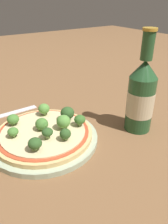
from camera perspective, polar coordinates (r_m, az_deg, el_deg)
name	(u,v)px	position (r m, az deg, el deg)	size (l,w,h in m)	color
ground_plane	(48,144)	(0.50, -9.34, -8.33)	(3.00, 3.00, 0.00)	brown
plate	(46,138)	(0.51, -9.81, -6.60)	(0.24, 0.24, 0.01)	#A3B293
pizza	(45,133)	(0.50, -10.12, -5.31)	(0.22, 0.22, 0.01)	tan
broccoli_floret_0	(67,113)	(0.52, -4.37, -0.28)	(0.03, 0.03, 0.03)	#89A866
broccoli_floret_1	(80,120)	(0.50, -1.10, -2.00)	(0.03, 0.03, 0.03)	#89A866
broccoli_floret_2	(13,132)	(0.48, -18.07, -4.95)	(0.02, 0.02, 0.02)	#89A866
broccoli_floret_3	(64,122)	(0.48, -5.23, -2.60)	(0.03, 0.03, 0.03)	#89A866
broccoli_floret_4	(65,134)	(0.45, -4.90, -5.73)	(0.02, 0.02, 0.03)	#89A866
broccoli_floret_5	(41,124)	(0.49, -11.28, -3.20)	(0.03, 0.03, 0.03)	#89A866
broccoli_floret_6	(44,109)	(0.55, -10.42, 0.84)	(0.03, 0.03, 0.03)	#89A866
broccoli_floret_7	(35,143)	(0.43, -12.69, -8.02)	(0.03, 0.03, 0.03)	#89A866
broccoli_floret_8	(47,132)	(0.46, -9.55, -5.25)	(0.02, 0.02, 0.03)	#89A866
broccoli_floret_9	(13,119)	(0.53, -18.04, -1.81)	(0.03, 0.03, 0.03)	#89A866
beer_bottle	(141,96)	(0.52, 14.67, 4.06)	(0.06, 0.06, 0.24)	#234C28
fork	(5,115)	(0.64, -20.03, -0.67)	(0.02, 0.18, 0.00)	silver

